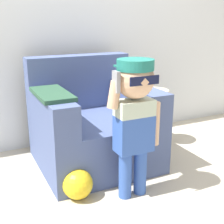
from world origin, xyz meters
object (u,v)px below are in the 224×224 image
at_px(side_table, 153,112).
at_px(toy_ball, 78,184).
at_px(armchair, 92,126).
at_px(person_child, 135,108).

relative_size(side_table, toy_ball, 2.58).
xyz_separation_m(armchair, side_table, (0.67, 0.10, 0.01)).
height_order(person_child, toy_ball, person_child).
bearing_deg(toy_ball, armchair, 57.35).
height_order(armchair, person_child, person_child).
distance_m(armchair, toy_ball, 0.62).
bearing_deg(side_table, armchair, -171.63).
height_order(side_table, toy_ball, side_table).
xyz_separation_m(person_child, toy_ball, (-0.36, 0.13, -0.53)).
bearing_deg(person_child, toy_ball, 160.37).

